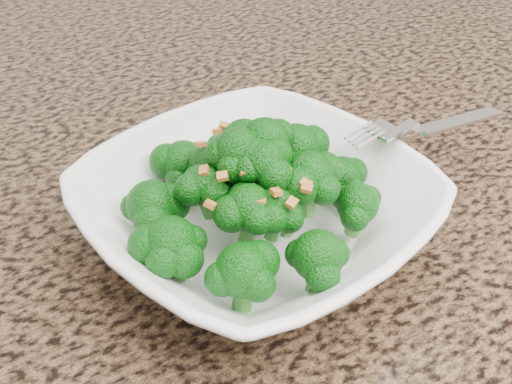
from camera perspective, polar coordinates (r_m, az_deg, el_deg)
granite_counter at (r=0.64m, az=3.66°, el=3.97°), size 1.64×1.04×0.03m
bowl at (r=0.49m, az=-0.00°, el=-1.79°), size 0.30×0.30×0.06m
broccoli_pile at (r=0.45m, az=-0.00°, el=4.63°), size 0.22×0.22×0.07m
garlic_topping at (r=0.43m, az=-0.00°, el=8.79°), size 0.13×0.13×0.01m
fork at (r=0.53m, az=13.47°, el=5.63°), size 0.19×0.07×0.01m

